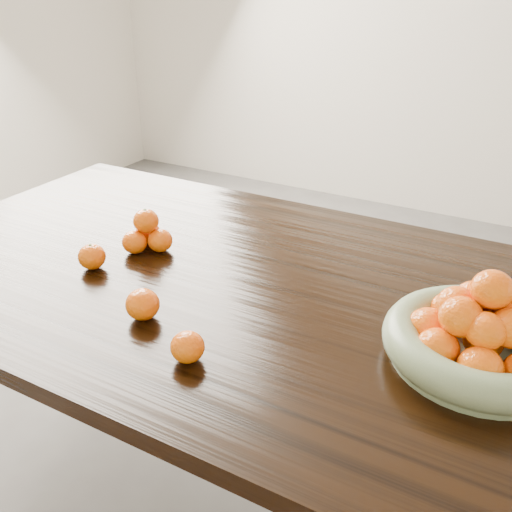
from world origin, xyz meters
The scene contains 6 objects.
dining_table centered at (0.00, 0.00, 0.66)m, with size 2.00×1.00×0.75m.
fruit_bowl centered at (0.44, -0.06, 0.80)m, with size 0.35×0.35×0.18m.
orange_pyramid centered at (-0.38, 0.02, 0.79)m, with size 0.12×0.13×0.11m.
loose_orange_0 centered at (-0.43, -0.13, 0.78)m, with size 0.07×0.07×0.06m, color orange.
loose_orange_1 centered at (-0.18, -0.24, 0.78)m, with size 0.07×0.07×0.07m, color orange.
loose_orange_2 centered at (-0.02, -0.31, 0.78)m, with size 0.06×0.06×0.06m, color orange.
Camera 1 is at (0.50, -0.99, 1.40)m, focal length 40.00 mm.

